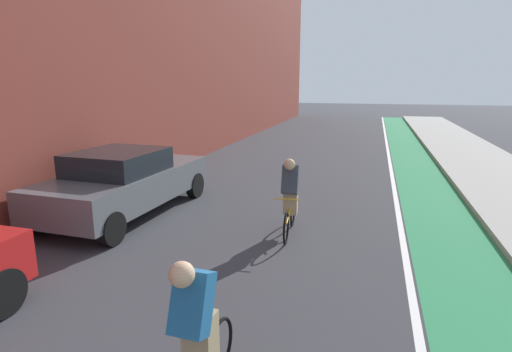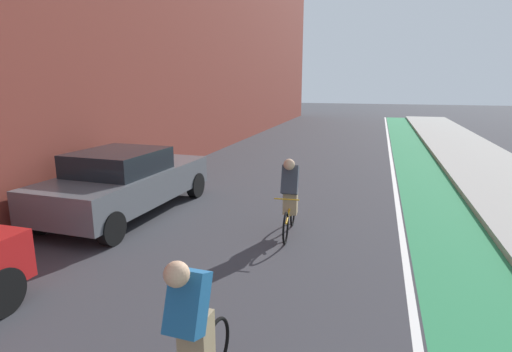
{
  "view_description": "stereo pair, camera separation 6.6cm",
  "coord_description": "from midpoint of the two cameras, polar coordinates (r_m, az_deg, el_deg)",
  "views": [
    {
      "loc": [
        2.06,
        2.7,
        3.03
      ],
      "look_at": [
        -0.28,
        10.83,
        1.08
      ],
      "focal_mm": 28.65,
      "sensor_mm": 36.0,
      "label": 1
    },
    {
      "loc": [
        2.13,
        2.72,
        3.03
      ],
      "look_at": [
        -0.28,
        10.83,
        1.08
      ],
      "focal_mm": 28.65,
      "sensor_mm": 36.0,
      "label": 2
    }
  ],
  "objects": [
    {
      "name": "lane_divider_stripe",
      "position": [
        16.92,
        18.04,
        2.02
      ],
      "size": [
        0.12,
        42.68,
        0.0
      ],
      "primitive_type": "cube",
      "color": "white",
      "rests_on": "ground"
    },
    {
      "name": "bike_lane_paint",
      "position": [
        16.97,
        21.08,
        1.83
      ],
      "size": [
        1.6,
        42.68,
        0.0
      ],
      "primitive_type": "cube",
      "color": "#2D8451",
      "rests_on": "ground"
    },
    {
      "name": "cyclist_mid",
      "position": [
        8.21,
        4.55,
        -2.78
      ],
      "size": [
        0.48,
        1.68,
        1.59
      ],
      "color": "black",
      "rests_on": "ground"
    },
    {
      "name": "cyclist_lead",
      "position": [
        3.98,
        -9.0,
        -21.1
      ],
      "size": [
        0.48,
        1.69,
        1.6
      ],
      "color": "black",
      "rests_on": "ground"
    },
    {
      "name": "sidewalk_right",
      "position": [
        17.34,
        28.88,
        1.52
      ],
      "size": [
        3.12,
        42.68,
        0.14
      ],
      "primitive_type": "cube",
      "color": "#A8A59E",
      "rests_on": "ground"
    },
    {
      "name": "parked_sedan_gray",
      "position": [
        9.93,
        -18.05,
        -0.71
      ],
      "size": [
        2.14,
        4.68,
        1.53
      ],
      "color": "#595B60",
      "rests_on": "ground"
    },
    {
      "name": "ground_plane",
      "position": [
        15.09,
        7.77,
        1.28
      ],
      "size": [
        93.9,
        93.9,
        0.0
      ],
      "primitive_type": "plane",
      "color": "#38383D"
    }
  ]
}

